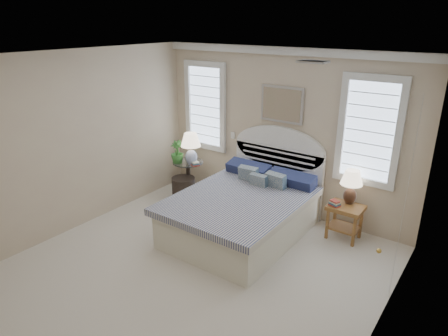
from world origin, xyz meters
TOP-DOWN VIEW (x-y plane):
  - floor at (0.00, 0.00)m, footprint 4.50×5.00m
  - ceiling at (0.00, 0.00)m, footprint 4.50×5.00m
  - wall_back at (0.00, 2.50)m, footprint 4.50×0.02m
  - wall_left at (-2.25, 0.00)m, footprint 0.02×5.00m
  - wall_right at (2.25, 0.00)m, footprint 0.02×5.00m
  - crown_molding at (0.00, 2.46)m, footprint 4.50×0.08m
  - hvac_vent at (1.20, 0.80)m, footprint 0.30×0.20m
  - switch_plate at (-0.95, 2.48)m, footprint 0.08×0.01m
  - window_left at (-1.55, 2.48)m, footprint 0.90×0.06m
  - window_right at (1.40, 2.48)m, footprint 0.90×0.06m
  - painting at (0.00, 2.46)m, footprint 0.74×0.04m
  - closet_door at (2.23, 1.20)m, footprint 0.02×1.80m
  - bed at (0.00, 1.46)m, footprint 1.72×2.28m
  - side_table_left at (-1.65, 2.05)m, footprint 0.56×0.56m
  - nightstand_right at (1.30, 2.15)m, footprint 0.50×0.40m
  - floor_pot at (-1.59, 1.84)m, footprint 0.49×0.49m
  - lamp_left at (-1.53, 2.00)m, footprint 0.37×0.37m
  - lamp_right at (1.30, 2.27)m, footprint 0.36×0.36m
  - potted_plant at (-1.76, 1.89)m, footprint 0.30×0.30m
  - books_left at (-1.43, 1.98)m, footprint 0.21×0.18m
  - books_right at (1.16, 2.06)m, footprint 0.19×0.16m

SIDE VIEW (x-z plane):
  - floor at x=0.00m, z-range -0.01..0.01m
  - floor_pot at x=-1.59m, z-range 0.00..0.39m
  - bed at x=0.00m, z-range -0.35..1.12m
  - nightstand_right at x=1.30m, z-range 0.12..0.65m
  - side_table_left at x=-1.65m, z-range 0.07..0.70m
  - books_right at x=1.16m, z-range 0.53..0.61m
  - books_left at x=-1.43m, z-range 0.63..0.70m
  - potted_plant at x=-1.76m, z-range 0.63..1.05m
  - lamp_right at x=1.30m, z-range 0.59..1.11m
  - lamp_left at x=-1.53m, z-range 0.69..1.27m
  - switch_plate at x=-0.95m, z-range 1.09..1.21m
  - closet_door at x=2.23m, z-range 0.00..2.40m
  - wall_back at x=0.00m, z-range 0.00..2.70m
  - wall_left at x=-2.25m, z-range 0.00..2.70m
  - wall_right at x=2.25m, z-range 0.00..2.70m
  - window_left at x=-1.55m, z-range 0.80..2.40m
  - window_right at x=1.40m, z-range 0.80..2.40m
  - painting at x=0.00m, z-range 1.53..2.11m
  - crown_molding at x=0.00m, z-range 2.58..2.70m
  - hvac_vent at x=1.20m, z-range 2.67..2.69m
  - ceiling at x=0.00m, z-range 2.70..2.71m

